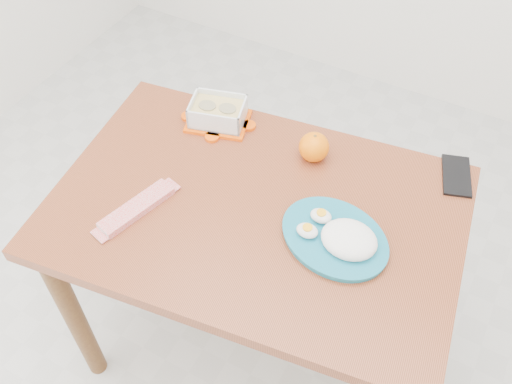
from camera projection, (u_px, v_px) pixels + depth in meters
The scene contains 7 objects.
ground at pixel (251, 374), 1.98m from camera, with size 3.50×3.50×0.00m, color #B7B7B2.
dining_table at pixel (256, 233), 1.59m from camera, with size 1.16×0.85×0.75m.
food_container at pixel (218, 113), 1.69m from camera, with size 0.21×0.18×0.08m.
orange_fruit at pixel (314, 147), 1.59m from camera, with size 0.09×0.09×0.09m, color orange.
rice_plate at pixel (339, 237), 1.41m from camera, with size 0.35×0.35×0.08m.
candy_bar at pixel (137, 208), 1.49m from camera, with size 0.22×0.05×0.02m, color red.
smartphone at pixel (457, 176), 1.57m from camera, with size 0.08×0.15×0.01m, color black.
Camera 1 is at (0.40, -0.71, 1.91)m, focal length 40.00 mm.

